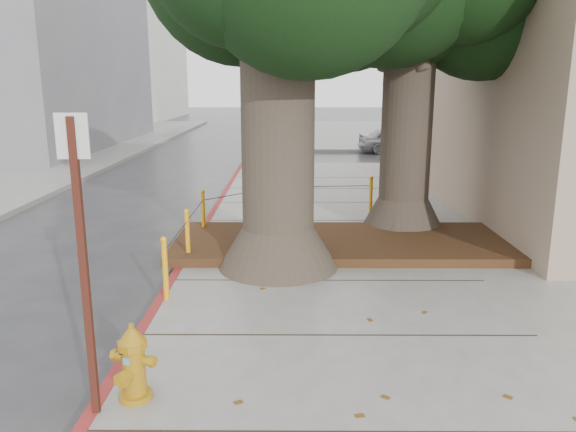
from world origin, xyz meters
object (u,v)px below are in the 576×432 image
at_px(signpost, 83,252).
at_px(car_silver, 397,140).
at_px(fire_hydrant, 133,363).
at_px(car_dark, 19,141).
at_px(car_red, 452,142).

bearing_deg(signpost, car_silver, 69.46).
relative_size(fire_hydrant, car_dark, 0.19).
bearing_deg(car_silver, car_dark, 90.81).
bearing_deg(fire_hydrant, signpost, -125.60).
distance_m(car_silver, car_dark, 17.39).
relative_size(signpost, car_dark, 0.66).
bearing_deg(fire_hydrant, car_dark, 136.02).
bearing_deg(car_dark, car_silver, 10.87).
bearing_deg(car_silver, fire_hydrant, 160.83).
bearing_deg(car_red, fire_hydrant, 161.13).
xyz_separation_m(signpost, car_dark, (-10.54, 20.74, -1.13)).
height_order(signpost, car_silver, signpost).
height_order(signpost, car_red, signpost).
height_order(car_red, car_dark, car_dark).
bearing_deg(car_dark, fire_hydrant, -54.33).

